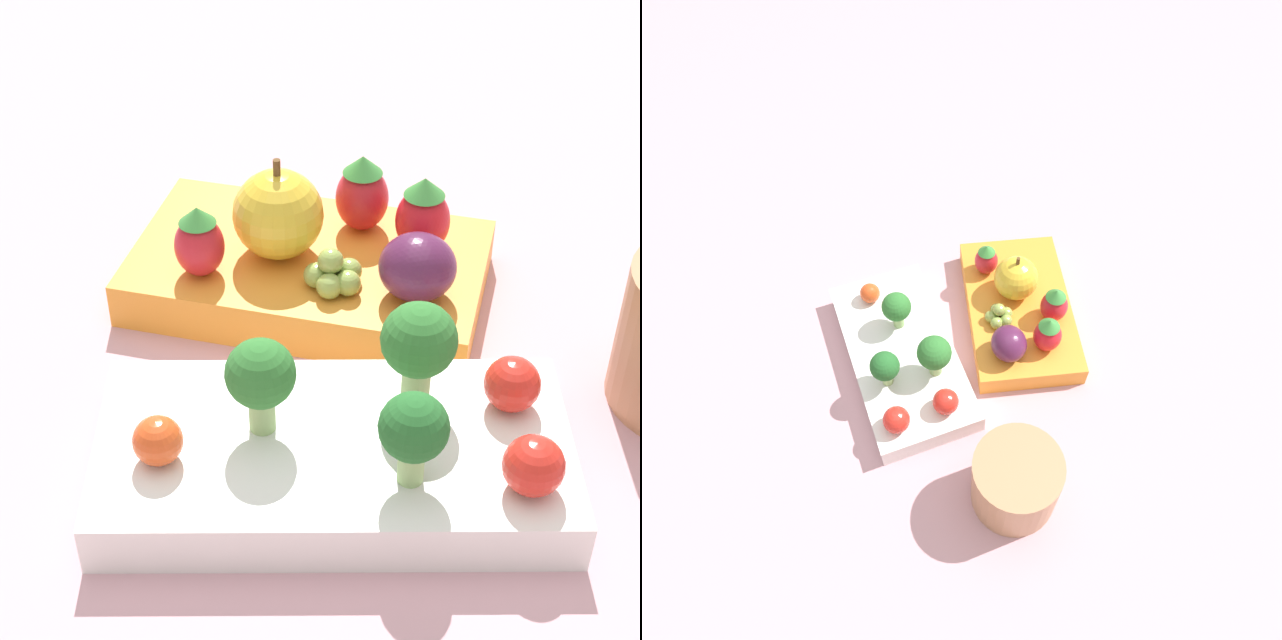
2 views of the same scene
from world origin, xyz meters
TOP-DOWN VIEW (x-y plane):
  - ground_plane at (0.00, 0.00)m, footprint 4.00×4.00m
  - bento_box_savoury at (-0.01, 0.07)m, footprint 0.22×0.12m
  - bento_box_fruit at (0.01, -0.07)m, footprint 0.20×0.14m
  - broccoli_floret_0 at (-0.04, 0.04)m, footprint 0.03×0.03m
  - broccoli_floret_1 at (0.02, 0.06)m, footprint 0.03×0.03m
  - broccoli_floret_2 at (-0.04, 0.09)m, footprint 0.03×0.03m
  - cherry_tomato_0 at (-0.09, 0.09)m, footprint 0.03×0.03m
  - cherry_tomato_1 at (-0.09, 0.04)m, footprint 0.03×0.03m
  - cherry_tomato_2 at (0.06, 0.09)m, footprint 0.02×0.02m
  - apple at (0.03, -0.07)m, footprint 0.05×0.05m
  - strawberry_0 at (-0.05, -0.08)m, footprint 0.03×0.03m
  - strawberry_1 at (0.07, -0.05)m, footprint 0.03×0.03m
  - strawberry_2 at (-0.01, -0.10)m, footprint 0.03×0.03m
  - plum at (-0.04, -0.04)m, footprint 0.04×0.04m
  - grape_cluster at (-0.00, -0.04)m, footprint 0.03×0.03m

SIDE VIEW (x-z plane):
  - ground_plane at x=0.00m, z-range 0.00..0.00m
  - bento_box_savoury at x=-0.01m, z-range 0.00..0.03m
  - bento_box_fruit at x=0.01m, z-range 0.00..0.03m
  - grape_cluster at x=0.00m, z-range 0.02..0.05m
  - cherry_tomato_2 at x=0.06m, z-range 0.03..0.05m
  - cherry_tomato_1 at x=-0.09m, z-range 0.03..0.05m
  - cherry_tomato_0 at x=-0.09m, z-range 0.03..0.05m
  - plum at x=-0.04m, z-range 0.03..0.06m
  - strawberry_1 at x=0.07m, z-range 0.03..0.07m
  - strawberry_2 at x=-0.01m, z-range 0.03..0.07m
  - strawberry_0 at x=-0.05m, z-range 0.03..0.07m
  - apple at x=0.03m, z-range 0.02..0.08m
  - broccoli_floret_2 at x=-0.04m, z-range 0.03..0.08m
  - broccoli_floret_1 at x=0.02m, z-range 0.03..0.08m
  - broccoli_floret_0 at x=-0.04m, z-range 0.03..0.09m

